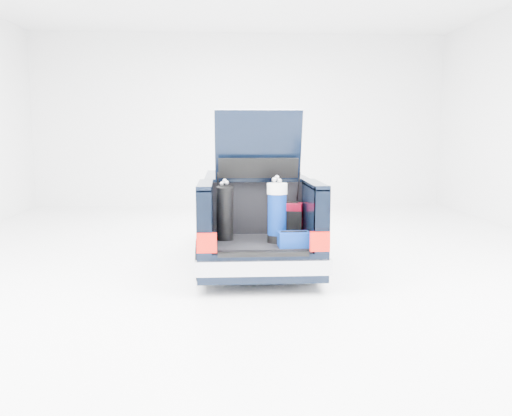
{
  "coord_description": "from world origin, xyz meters",
  "views": [
    {
      "loc": [
        -0.52,
        -9.06,
        2.12
      ],
      "look_at": [
        0.0,
        -0.5,
        0.94
      ],
      "focal_mm": 38.0,
      "sensor_mm": 36.0,
      "label": 1
    }
  ],
  "objects": [
    {
      "name": "ground",
      "position": [
        0.0,
        0.0,
        0.0
      ],
      "size": [
        14.0,
        14.0,
        0.0
      ],
      "primitive_type": "plane",
      "color": "white",
      "rests_on": "ground"
    },
    {
      "name": "car",
      "position": [
        -0.0,
        0.11,
        0.67
      ],
      "size": [
        1.87,
        4.65,
        2.47
      ],
      "color": "black",
      "rests_on": "ground"
    },
    {
      "name": "blue_golf_bag",
      "position": [
        0.23,
        -1.57,
        1.03
      ],
      "size": [
        0.33,
        0.33,
        0.95
      ],
      "rotation": [
        0.0,
        0.0,
        0.19
      ],
      "color": "black",
      "rests_on": "car"
    },
    {
      "name": "blue_duffel",
      "position": [
        0.43,
        -1.9,
        0.7
      ],
      "size": [
        0.43,
        0.29,
        0.22
      ],
      "rotation": [
        0.0,
        0.0,
        0.03
      ],
      "color": "navy",
      "rests_on": "car"
    },
    {
      "name": "red_suitcase",
      "position": [
        0.5,
        -1.09,
        0.84
      ],
      "size": [
        0.35,
        0.27,
        0.52
      ],
      "rotation": [
        0.0,
        0.0,
        -0.24
      ],
      "color": "maroon",
      "rests_on": "car"
    },
    {
      "name": "black_golf_bag",
      "position": [
        -0.5,
        -1.38,
        1.0
      ],
      "size": [
        0.28,
        0.35,
        0.88
      ],
      "rotation": [
        0.0,
        0.0,
        0.12
      ],
      "color": "black",
      "rests_on": "car"
    }
  ]
}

